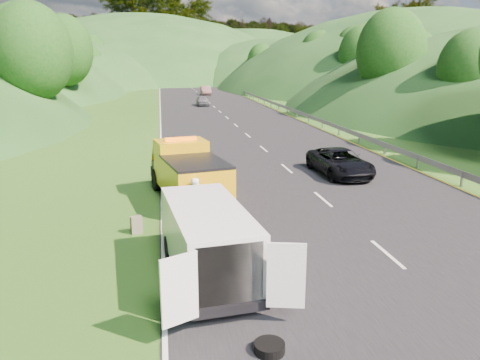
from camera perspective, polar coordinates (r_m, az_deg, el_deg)
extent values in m
plane|color=#38661E|center=(16.17, 4.67, -6.96)|extent=(320.00, 320.00, 0.00)
cube|color=black|center=(55.31, -2.47, 8.32)|extent=(14.00, 200.00, 0.02)
cube|color=gray|center=(68.80, 2.34, 9.51)|extent=(0.06, 140.00, 1.52)
cylinder|color=black|center=(21.97, -10.07, 0.03)|extent=(0.55, 1.07, 1.02)
cylinder|color=black|center=(22.40, -5.22, 0.47)|extent=(0.55, 1.07, 1.02)
cylinder|color=black|center=(18.14, -7.56, -2.94)|extent=(0.55, 1.07, 1.02)
cylinder|color=black|center=(18.65, -1.79, -2.33)|extent=(0.55, 1.07, 1.02)
cube|color=#D89E0B|center=(21.13, -7.16, 2.26)|extent=(2.46, 2.03, 1.93)
cube|color=#D89E0B|center=(19.03, -5.46, 0.17)|extent=(2.88, 3.83, 1.32)
cube|color=black|center=(18.87, -5.51, 2.26)|extent=(2.88, 3.83, 0.10)
cube|color=black|center=(22.41, -7.87, 1.47)|extent=(2.23, 1.60, 0.71)
cube|color=black|center=(23.03, -8.20, 1.30)|extent=(2.13, 0.62, 0.51)
cube|color=#D89E0B|center=(22.61, -8.13, 3.29)|extent=(2.15, 1.19, 1.11)
cube|color=orange|center=(20.94, -7.24, 4.98)|extent=(1.44, 0.53, 0.16)
cube|color=black|center=(21.73, -7.64, 3.54)|extent=(1.91, 0.46, 0.91)
cylinder|color=black|center=(14.46, -8.51, -8.18)|extent=(0.35, 0.76, 0.73)
cylinder|color=black|center=(14.73, -2.10, -7.59)|extent=(0.35, 0.76, 0.73)
cylinder|color=black|center=(11.67, -6.41, -13.90)|extent=(0.35, 0.76, 0.73)
cylinder|color=black|center=(12.00, 1.57, -12.96)|extent=(0.35, 0.76, 0.73)
cube|color=white|center=(12.75, -3.96, -7.00)|extent=(2.40, 4.94, 1.69)
cube|color=white|center=(15.19, -5.93, -4.93)|extent=(1.91, 1.02, 0.92)
cube|color=black|center=(14.79, -5.88, -2.48)|extent=(1.72, 0.50, 0.76)
cube|color=black|center=(10.66, -1.28, -11.43)|extent=(1.56, 0.26, 1.46)
cube|color=white|center=(10.09, -7.39, -13.14)|extent=(0.80, 0.44, 1.56)
cube|color=white|center=(10.65, 5.64, -11.55)|extent=(0.86, 0.26, 1.56)
cube|color=black|center=(10.97, -1.13, -15.51)|extent=(1.83, 0.34, 0.23)
imported|color=white|center=(17.44, -5.21, -5.35)|extent=(0.57, 0.71, 1.73)
imported|color=#D3C470|center=(16.09, -0.77, -7.03)|extent=(0.51, 0.41, 0.98)
imported|color=#222127|center=(11.91, 2.04, -15.20)|extent=(1.24, 1.02, 1.66)
cube|color=#635B4A|center=(16.76, -12.51, -5.35)|extent=(0.44, 0.33, 0.63)
cylinder|color=black|center=(10.35, 3.59, -20.26)|extent=(0.65, 0.65, 0.20)
imported|color=black|center=(25.19, 12.00, 0.60)|extent=(2.48, 4.97, 1.35)
imported|color=#505055|center=(62.82, -4.57, 9.01)|extent=(1.53, 3.79, 1.29)
imported|color=brown|center=(82.68, -4.19, 10.31)|extent=(1.60, 4.59, 1.51)
imported|color=#A3515F|center=(111.35, -5.60, 11.34)|extent=(1.86, 4.58, 1.33)
imported|color=olive|center=(128.53, -7.36, 11.69)|extent=(1.53, 3.79, 1.29)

